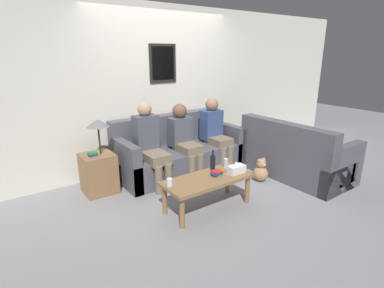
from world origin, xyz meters
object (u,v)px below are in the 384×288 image
Objects in this scene: couch_main at (178,152)px; drinking_glass at (170,182)px; person_middle at (184,137)px; person_right at (215,130)px; couch_side at (294,157)px; wine_bottle at (213,162)px; person_left at (150,143)px; coffee_table at (208,182)px; teddy_bear at (261,171)px.

couch_main is 22.12× the size of drinking_glass.
person_middle is 0.97× the size of person_right.
couch_side reaches higher than wine_bottle.
person_right is at bearing -15.50° from couch_main.
person_right reaches higher than person_middle.
person_left is at bearing -178.57° from person_right.
coffee_table is at bearing -133.09° from person_right.
drinking_glass is 1.37m from person_middle.
couch_side is 0.61m from teddy_bear.
teddy_bear is at bearing -54.60° from couch_main.
person_left is 1.24m from person_right.
person_left is at bearing 116.53° from wine_bottle.
couch_main is at bearing 53.41° from drinking_glass.
couch_main is 0.72m from person_left.
person_middle is 3.10× the size of teddy_bear.
drinking_glass is 0.08× the size of person_left.
couch_main is at bearing 164.50° from person_right.
coffee_table is at bearing -8.01° from drinking_glass.
drinking_glass is at bearing -126.59° from couch_main.
couch_side is 1.45× the size of person_middle.
couch_main is at bearing 88.76° from person_middle.
person_left is 0.61m from person_middle.
person_right is at bearing 33.42° from couch_side.
person_left reaches higher than teddy_bear.
person_right reaches higher than drinking_glass.
teddy_bear is (0.77, -1.09, -0.15)m from couch_main.
person_middle is at bearing 51.40° from couch_side.
person_middle is 1.28m from teddy_bear.
person_middle is at bearing 70.37° from coffee_table.
person_right is at bearing 33.97° from drinking_glass.
wine_bottle is 1.01m from teddy_bear.
person_right is (0.64, 0.00, 0.02)m from person_middle.
person_left reaches higher than person_middle.
wine_bottle is 0.23× the size of person_right.
couch_side is (1.34, -1.25, 0.00)m from couch_main.
person_right is 1.04m from teddy_bear.
person_left reaches higher than drinking_glass.
coffee_table reaches higher than teddy_bear.
wine_bottle reaches higher than teddy_bear.
wine_bottle is at bearing -63.47° from person_left.
coffee_table is 1.12m from person_left.
couch_side is 2.24m from drinking_glass.
wine_bottle reaches higher than coffee_table.
person_left is (-0.44, 0.88, 0.12)m from wine_bottle.
couch_side reaches higher than coffee_table.
wine_bottle is at bearing -179.93° from teddy_bear.
wine_bottle is at bearing 8.86° from drinking_glass.
coffee_table is 1.20m from teddy_bear.
couch_main is 1.51m from drinking_glass.
wine_bottle is 0.74m from drinking_glass.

